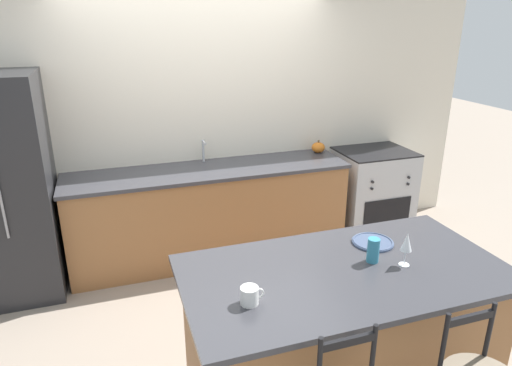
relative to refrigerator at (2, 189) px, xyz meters
The scene contains 12 objects.
ground_plane 2.01m from the refrigerator, 10.04° to the right, with size 18.00×18.00×0.00m, color gray.
wall_back 1.84m from the refrigerator, 12.87° to the left, with size 6.00×0.07×2.70m.
back_counter 1.82m from the refrigerator, ahead, with size 2.69×0.69×0.92m.
sink_faucet 1.78m from the refrigerator, ahead, with size 0.02×0.13×0.22m.
kitchen_island 2.91m from the refrigerator, 43.33° to the right, with size 1.89×0.99×0.91m.
refrigerator is the anchor object (origin of this frame).
oven_range 3.60m from the refrigerator, ahead, with size 0.77×0.66×0.93m.
dinner_plate 2.98m from the refrigerator, 35.72° to the right, with size 0.27×0.27×0.02m.
wine_glass 3.18m from the refrigerator, 39.82° to the right, with size 0.07×0.07×0.21m.
coffee_mug 2.57m from the refrigerator, 55.24° to the right, with size 0.13×0.09×0.09m.
tumbler_cup 3.00m from the refrigerator, 40.31° to the right, with size 0.07×0.07×0.15m.
pumpkin_decoration 2.98m from the refrigerator, ahead, with size 0.14×0.14×0.13m.
Camera 1 is at (-0.88, -3.68, 2.28)m, focal length 32.00 mm.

